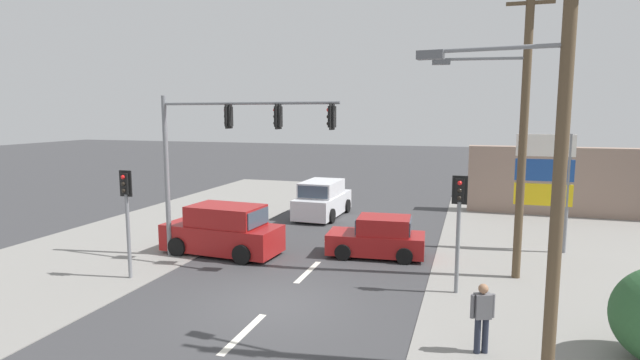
{
  "coord_description": "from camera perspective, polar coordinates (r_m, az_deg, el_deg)",
  "views": [
    {
      "loc": [
        5.23,
        -12.55,
        5.38
      ],
      "look_at": [
        0.12,
        4.0,
        3.04
      ],
      "focal_mm": 28.0,
      "sensor_mm": 36.0,
      "label": 1
    }
  ],
  "objects": [
    {
      "name": "lane_dash_far",
      "position": [
        21.88,
        2.81,
        -6.53
      ],
      "size": [
        0.2,
        2.4,
        0.01
      ],
      "primitive_type": "cube",
      "color": "silver",
      "rests_on": "ground"
    },
    {
      "name": "lane_dash_near",
      "position": [
        12.94,
        -8.75,
        -16.93
      ],
      "size": [
        0.2,
        2.4,
        0.01
      ],
      "primitive_type": "cube",
      "color": "silver",
      "rests_on": "ground"
    },
    {
      "name": "pedestal_signal_right_kerb",
      "position": [
        15.23,
        15.58,
        -3.8
      ],
      "size": [
        0.44,
        0.29,
        3.56
      ],
      "color": "slate",
      "rests_on": "ground"
    },
    {
      "name": "kerb_right_verge",
      "position": [
        15.96,
        30.52,
        -13.05
      ],
      "size": [
        10.0,
        44.0,
        0.02
      ],
      "primitive_type": "cube",
      "color": "gray",
      "rests_on": "ground"
    },
    {
      "name": "traffic_signal_mast",
      "position": [
        17.92,
        -11.25,
        4.27
      ],
      "size": [
        6.88,
        0.75,
        6.0
      ],
      "color": "slate",
      "rests_on": "ground"
    },
    {
      "name": "pedestrian_at_kerb",
      "position": [
        12.04,
        18.05,
        -14.4
      ],
      "size": [
        0.53,
        0.34,
        1.63
      ],
      "color": "#232838",
      "rests_on": "ground"
    },
    {
      "name": "suv_crossing_left",
      "position": [
        19.51,
        -11.0,
        -5.77
      ],
      "size": [
        4.65,
        2.31,
        1.9
      ],
      "color": "maroon",
      "rests_on": "ground"
    },
    {
      "name": "hatchback_oncoming_near",
      "position": [
        18.98,
        6.65,
        -6.62
      ],
      "size": [
        3.74,
        1.99,
        1.53
      ],
      "color": "maroon",
      "rests_on": "ground"
    },
    {
      "name": "utility_pole_midground_right",
      "position": [
        17.0,
        21.87,
        6.77
      ],
      "size": [
        3.77,
        0.63,
        9.8
      ],
      "color": "brown",
      "rests_on": "ground"
    },
    {
      "name": "utility_pole_foreground_right",
      "position": [
        10.79,
        25.22,
        4.85
      ],
      "size": [
        3.78,
        0.61,
        9.24
      ],
      "color": "brown",
      "rests_on": "ground"
    },
    {
      "name": "shopfront_wall_far",
      "position": [
        29.35,
        28.34,
        -0.24
      ],
      "size": [
        12.0,
        1.0,
        3.6
      ],
      "primitive_type": "cube",
      "color": "gray",
      "rests_on": "ground"
    },
    {
      "name": "kerb_left_verge",
      "position": [
        22.16,
        -21.99,
        -6.89
      ],
      "size": [
        8.0,
        40.0,
        0.02
      ],
      "primitive_type": "cube",
      "color": "gray",
      "rests_on": "ground"
    },
    {
      "name": "ground_plane",
      "position": [
        14.62,
        -5.23,
        -13.92
      ],
      "size": [
        140.0,
        140.0,
        0.0
      ],
      "primitive_type": "plane",
      "color": "#3A3A3D"
    },
    {
      "name": "suv_oncoming_mid",
      "position": [
        25.94,
        0.29,
        -2.28
      ],
      "size": [
        2.17,
        4.59,
        1.9
      ],
      "color": "silver",
      "rests_on": "ground"
    },
    {
      "name": "shopping_plaza_sign",
      "position": [
        20.94,
        24.22,
        0.45
      ],
      "size": [
        2.1,
        0.16,
        4.6
      ],
      "color": "slate",
      "rests_on": "ground"
    },
    {
      "name": "lane_dash_mid",
      "position": [
        17.26,
        -1.38,
        -10.44
      ],
      "size": [
        0.2,
        2.4,
        0.01
      ],
      "primitive_type": "cube",
      "color": "silver",
      "rests_on": "ground"
    },
    {
      "name": "pedestal_signal_left_kerb",
      "position": [
        17.16,
        -21.22,
        -2.76
      ],
      "size": [
        0.44,
        0.29,
        3.56
      ],
      "color": "slate",
      "rests_on": "ground"
    }
  ]
}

